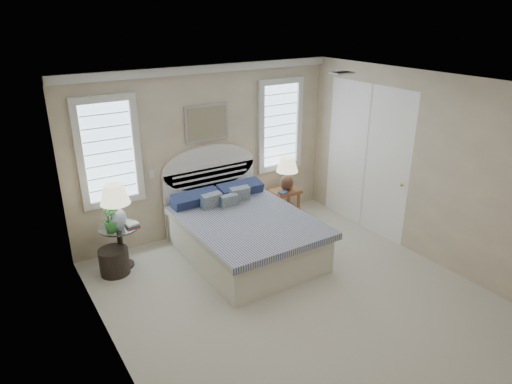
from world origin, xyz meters
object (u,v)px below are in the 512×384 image
object	(u,v)px
bed	(241,230)
lamp_right	(287,170)
side_table_left	(120,242)
nightstand_right	(284,197)
lamp_left	(115,202)
floor_pot	(114,261)

from	to	relation	value
bed	lamp_right	size ratio (longest dim) A/B	3.72
bed	side_table_left	xyz separation A→B (m)	(-1.65, 0.59, 0.00)
bed	nightstand_right	world-z (taller)	bed
side_table_left	lamp_left	distance (m)	0.65
lamp_left	bed	bearing A→B (deg)	-17.78
bed	side_table_left	size ratio (longest dim) A/B	3.61
bed	lamp_right	bearing A→B (deg)	26.11
lamp_right	floor_pot	bearing A→B (deg)	-176.67
side_table_left	nightstand_right	world-z (taller)	side_table_left
lamp_left	nightstand_right	bearing A→B (deg)	3.06
lamp_left	lamp_right	xyz separation A→B (m)	(2.97, 0.10, -0.13)
nightstand_right	floor_pot	bearing A→B (deg)	-175.67
side_table_left	lamp_right	bearing A→B (deg)	0.89
side_table_left	lamp_left	bearing A→B (deg)	-103.53
bed	nightstand_right	size ratio (longest dim) A/B	4.29
floor_pot	lamp_left	distance (m)	0.86
bed	floor_pot	world-z (taller)	bed
nightstand_right	lamp_right	distance (m)	0.52
floor_pot	lamp_left	bearing A→B (deg)	29.24
side_table_left	floor_pot	bearing A→B (deg)	-138.06
side_table_left	lamp_left	size ratio (longest dim) A/B	0.95
floor_pot	bed	bearing A→B (deg)	-14.26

